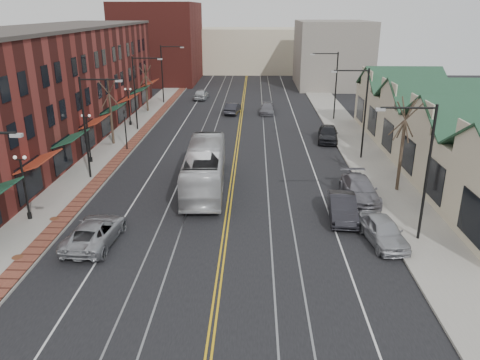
# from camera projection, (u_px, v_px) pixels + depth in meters

# --- Properties ---
(ground) EXTENTS (160.00, 160.00, 0.00)m
(ground) POSITION_uv_depth(u_px,v_px,m) (217.00, 295.00, 22.52)
(ground) COLOR black
(ground) RESTS_ON ground
(sidewalk_left) EXTENTS (4.00, 120.00, 0.15)m
(sidewalk_left) POSITION_uv_depth(u_px,v_px,m) (100.00, 162.00, 41.61)
(sidewalk_left) COLOR gray
(sidewalk_left) RESTS_ON ground
(sidewalk_right) EXTENTS (4.00, 120.00, 0.15)m
(sidewalk_right) POSITION_uv_depth(u_px,v_px,m) (371.00, 165.00, 40.90)
(sidewalk_right) COLOR gray
(sidewalk_right) RESTS_ON ground
(building_left) EXTENTS (10.00, 50.00, 11.00)m
(building_left) POSITION_uv_depth(u_px,v_px,m) (47.00, 88.00, 46.52)
(building_left) COLOR maroon
(building_left) RESTS_ON ground
(building_right) EXTENTS (8.00, 36.00, 4.60)m
(building_right) POSITION_uv_depth(u_px,v_px,m) (445.00, 141.00, 39.95)
(building_right) COLOR beige
(building_right) RESTS_ON ground
(backdrop_left) EXTENTS (14.00, 18.00, 14.00)m
(backdrop_left) POSITION_uv_depth(u_px,v_px,m) (159.00, 43.00, 86.24)
(backdrop_left) COLOR maroon
(backdrop_left) RESTS_ON ground
(backdrop_mid) EXTENTS (22.00, 14.00, 9.00)m
(backdrop_mid) POSITION_uv_depth(u_px,v_px,m) (247.00, 50.00, 100.70)
(backdrop_mid) COLOR beige
(backdrop_mid) RESTS_ON ground
(backdrop_right) EXTENTS (12.00, 16.00, 11.00)m
(backdrop_right) POSITION_uv_depth(u_px,v_px,m) (332.00, 54.00, 81.14)
(backdrop_right) COLOR slate
(backdrop_right) RESTS_ON ground
(streetlight_l_1) EXTENTS (3.33, 0.25, 8.00)m
(streetlight_l_1) POSITION_uv_depth(u_px,v_px,m) (90.00, 118.00, 36.12)
(streetlight_l_1) COLOR black
(streetlight_l_1) RESTS_ON sidewalk_left
(streetlight_l_2) EXTENTS (3.33, 0.25, 8.00)m
(streetlight_l_2) POSITION_uv_depth(u_px,v_px,m) (138.00, 86.00, 51.13)
(streetlight_l_2) COLOR black
(streetlight_l_2) RESTS_ON sidewalk_left
(streetlight_l_3) EXTENTS (3.33, 0.25, 8.00)m
(streetlight_l_3) POSITION_uv_depth(u_px,v_px,m) (165.00, 68.00, 66.14)
(streetlight_l_3) COLOR black
(streetlight_l_3) RESTS_ON sidewalk_left
(streetlight_r_0) EXTENTS (3.33, 0.25, 8.00)m
(streetlight_r_0) POSITION_uv_depth(u_px,v_px,m) (421.00, 160.00, 26.08)
(streetlight_r_0) COLOR black
(streetlight_r_0) RESTS_ON sidewalk_right
(streetlight_r_1) EXTENTS (3.33, 0.25, 8.00)m
(streetlight_r_1) POSITION_uv_depth(u_px,v_px,m) (361.00, 104.00, 41.09)
(streetlight_r_1) COLOR black
(streetlight_r_1) RESTS_ON sidewalk_right
(streetlight_r_2) EXTENTS (3.33, 0.25, 8.00)m
(streetlight_r_2) POSITION_uv_depth(u_px,v_px,m) (333.00, 79.00, 56.10)
(streetlight_r_2) COLOR black
(streetlight_r_2) RESTS_ON sidewalk_right
(lamppost_l_1) EXTENTS (0.84, 0.28, 4.27)m
(lamppost_l_1) POSITION_uv_depth(u_px,v_px,m) (25.00, 189.00, 29.65)
(lamppost_l_1) COLOR black
(lamppost_l_1) RESTS_ON sidewalk_left
(lamppost_l_2) EXTENTS (0.84, 0.28, 4.27)m
(lamppost_l_2) POSITION_uv_depth(u_px,v_px,m) (89.00, 139.00, 40.90)
(lamppost_l_2) COLOR black
(lamppost_l_2) RESTS_ON sidewalk_left
(lamppost_l_3) EXTENTS (0.84, 0.28, 4.27)m
(lamppost_l_3) POSITION_uv_depth(u_px,v_px,m) (129.00, 107.00, 54.03)
(lamppost_l_3) COLOR black
(lamppost_l_3) RESTS_ON sidewalk_left
(tree_left_near) EXTENTS (1.78, 1.37, 6.48)m
(tree_left_near) POSITION_uv_depth(u_px,v_px,m) (111.00, 110.00, 46.07)
(tree_left_near) COLOR #382B21
(tree_left_near) RESTS_ON sidewalk_left
(tree_left_far) EXTENTS (1.66, 1.28, 6.02)m
(tree_left_far) POSITION_uv_depth(u_px,v_px,m) (146.00, 87.00, 61.16)
(tree_left_far) COLOR #382B21
(tree_left_far) RESTS_ON sidewalk_left
(tree_right_mid) EXTENTS (1.90, 1.46, 6.93)m
(tree_right_mid) POSITION_uv_depth(u_px,v_px,m) (402.00, 143.00, 33.99)
(tree_right_mid) COLOR #382B21
(tree_right_mid) RESTS_ON sidewalk_right
(manhole_mid) EXTENTS (0.60, 0.60, 0.02)m
(manhole_mid) POSITION_uv_depth(u_px,v_px,m) (17.00, 257.00, 25.62)
(manhole_mid) COLOR #592D19
(manhole_mid) RESTS_ON sidewalk_left
(manhole_far) EXTENTS (0.60, 0.60, 0.02)m
(manhole_far) POSITION_uv_depth(u_px,v_px,m) (54.00, 219.00, 30.31)
(manhole_far) COLOR #592D19
(manhole_far) RESTS_ON sidewalk_left
(traffic_signal) EXTENTS (0.18, 0.15, 3.80)m
(traffic_signal) POSITION_uv_depth(u_px,v_px,m) (125.00, 127.00, 44.54)
(traffic_signal) COLOR black
(traffic_signal) RESTS_ON sidewalk_left
(transit_bus) EXTENTS (3.23, 11.83, 3.27)m
(transit_bus) POSITION_uv_depth(u_px,v_px,m) (205.00, 168.00, 35.38)
(transit_bus) COLOR silver
(transit_bus) RESTS_ON ground
(parked_suv) EXTENTS (2.76, 5.53, 1.50)m
(parked_suv) POSITION_uv_depth(u_px,v_px,m) (95.00, 232.00, 27.18)
(parked_suv) COLOR #9D9FA4
(parked_suv) RESTS_ON ground
(parked_car_a) EXTENTS (2.45, 4.78, 1.56)m
(parked_car_a) POSITION_uv_depth(u_px,v_px,m) (383.00, 231.00, 27.25)
(parked_car_a) COLOR #A3A4AA
(parked_car_a) RESTS_ON ground
(parked_car_b) EXTENTS (1.99, 4.86, 1.57)m
(parked_car_b) POSITION_uv_depth(u_px,v_px,m) (342.00, 208.00, 30.41)
(parked_car_b) COLOR black
(parked_car_b) RESTS_ON ground
(parked_car_c) EXTENTS (2.34, 5.50, 1.58)m
(parked_car_c) POSITION_uv_depth(u_px,v_px,m) (360.00, 189.00, 33.44)
(parked_car_c) COLOR slate
(parked_car_c) RESTS_ON ground
(parked_car_d) EXTENTS (2.60, 5.14, 1.68)m
(parked_car_d) POSITION_uv_depth(u_px,v_px,m) (328.00, 134.00, 48.17)
(parked_car_d) COLOR black
(parked_car_d) RESTS_ON ground
(distant_car_left) EXTENTS (2.12, 4.55, 1.44)m
(distant_car_left) POSITION_uv_depth(u_px,v_px,m) (233.00, 108.00, 60.91)
(distant_car_left) COLOR #222227
(distant_car_left) RESTS_ON ground
(distant_car_right) EXTENTS (2.18, 4.64, 1.31)m
(distant_car_right) POSITION_uv_depth(u_px,v_px,m) (267.00, 109.00, 61.13)
(distant_car_right) COLOR slate
(distant_car_right) RESTS_ON ground
(distant_car_far) EXTENTS (2.13, 4.70, 1.56)m
(distant_car_far) POSITION_uv_depth(u_px,v_px,m) (201.00, 94.00, 70.63)
(distant_car_far) COLOR #B3B7BB
(distant_car_far) RESTS_ON ground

